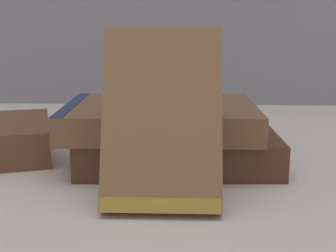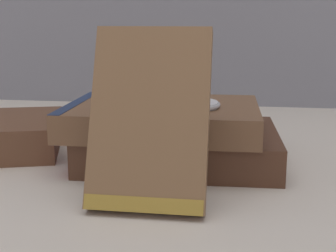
{
  "view_description": "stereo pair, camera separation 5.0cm",
  "coord_description": "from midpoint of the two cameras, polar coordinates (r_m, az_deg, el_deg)",
  "views": [
    {
      "loc": [
        0.05,
        -0.43,
        0.15
      ],
      "look_at": [
        0.03,
        0.03,
        0.04
      ],
      "focal_mm": 50.0,
      "sensor_mm": 36.0,
      "label": 1
    },
    {
      "loc": [
        0.1,
        -0.42,
        0.15
      ],
      "look_at": [
        0.03,
        0.03,
        0.04
      ],
      "focal_mm": 50.0,
      "sensor_mm": 36.0,
      "label": 2
    }
  ],
  "objects": [
    {
      "name": "pocket_watch",
      "position": [
        0.47,
        5.79,
        2.63
      ],
      "size": [
        0.06,
        0.06,
        0.01
      ],
      "color": "silver",
      "rests_on": "book_flat_top"
    },
    {
      "name": "ground_plane",
      "position": [
        0.45,
        -1.13,
        -6.3
      ],
      "size": [
        3.0,
        3.0,
        0.0
      ],
      "primitive_type": "plane",
      "color": "beige"
    },
    {
      "name": "book_flat_bottom",
      "position": [
        0.5,
        3.86,
        -2.34
      ],
      "size": [
        0.21,
        0.16,
        0.04
      ],
      "rotation": [
        0.0,
        0.0,
        0.04
      ],
      "color": "#4C2D1E",
      "rests_on": "ground_plane"
    },
    {
      "name": "book_leaning_front",
      "position": [
        0.37,
        1.54,
        0.11
      ],
      "size": [
        0.1,
        0.07,
        0.14
      ],
      "rotation": [
        -0.39,
        0.0,
        0.0
      ],
      "color": "brown",
      "rests_on": "ground_plane"
    },
    {
      "name": "book_flat_top",
      "position": [
        0.49,
        1.67,
        1.02
      ],
      "size": [
        0.2,
        0.15,
        0.03
      ],
      "rotation": [
        0.0,
        0.0,
        0.02
      ],
      "color": "brown",
      "rests_on": "book_flat_bottom"
    }
  ]
}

